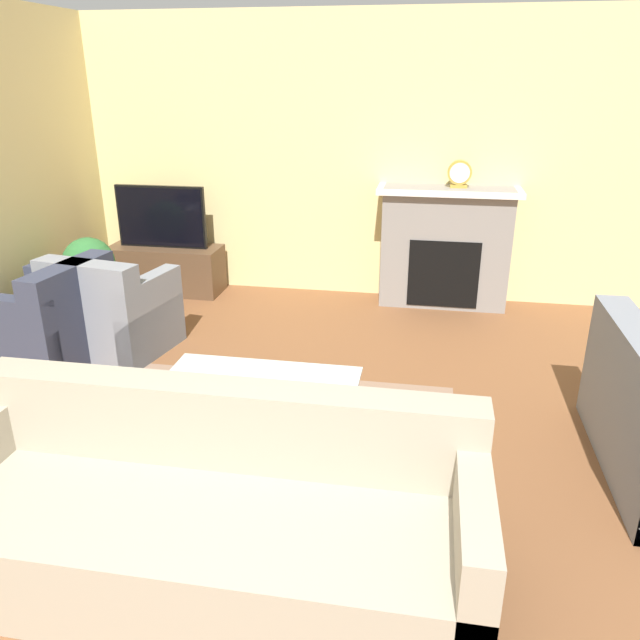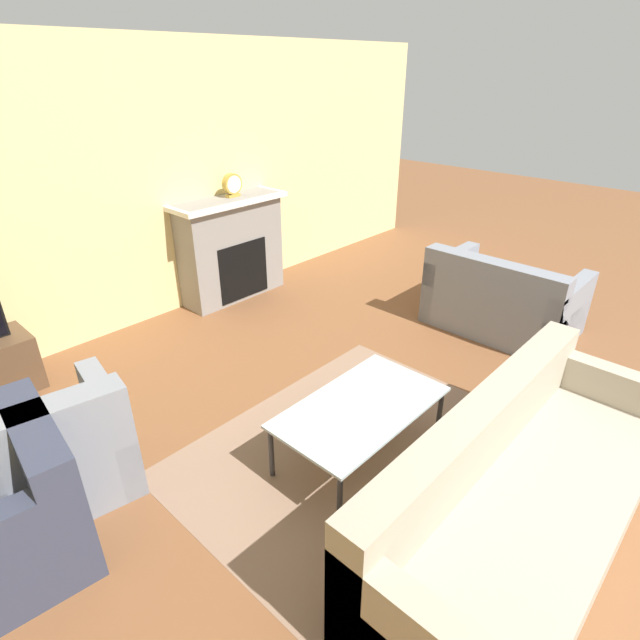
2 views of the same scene
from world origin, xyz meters
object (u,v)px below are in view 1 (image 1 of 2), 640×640
armchair_by_window (49,326)px  armchair_accent (112,316)px  tv (161,217)px  potted_plant (90,268)px  couch_sectional (210,521)px  coffee_table (258,389)px  mantel_clock (460,174)px

armchair_by_window → armchair_accent: 0.48m
tv → armchair_accent: tv is taller
tv → potted_plant: (-0.33, -0.89, -0.30)m
potted_plant → couch_sectional: bearing=-53.2°
coffee_table → mantel_clock: mantel_clock is taller
tv → armchair_by_window: size_ratio=0.96×
coffee_table → couch_sectional: bearing=-86.2°
couch_sectional → mantel_clock: 4.12m
armchair_accent → couch_sectional: bearing=136.0°
potted_plant → coffee_table: bearing=-40.7°
potted_plant → mantel_clock: size_ratio=3.09×
tv → armchair_by_window: 1.86m
armchair_accent → potted_plant: size_ratio=1.23×
couch_sectional → potted_plant: 3.56m
potted_plant → mantel_clock: mantel_clock is taller
armchair_by_window → coffee_table: (1.93, -0.87, 0.08)m
coffee_table → mantel_clock: bearing=66.8°
coffee_table → mantel_clock: size_ratio=4.70×
armchair_by_window → armchair_accent: bearing=132.7°
coffee_table → mantel_clock: 3.14m
armchair_accent → armchair_by_window: bearing=45.6°
tv → couch_sectional: bearing=-64.3°
armchair_accent → coffee_table: 1.93m
couch_sectional → armchair_accent: (-1.62, 2.23, 0.01)m
coffee_table → mantel_clock: (1.19, 2.77, 0.89)m
tv → mantel_clock: bearing=2.2°
tv → armchair_accent: (0.18, -1.51, -0.48)m
armchair_accent → coffee_table: armchair_accent is taller
armchair_by_window → armchair_accent: same height
tv → mantel_clock: 2.96m
coffee_table → potted_plant: size_ratio=1.52×
tv → potted_plant: size_ratio=1.19×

